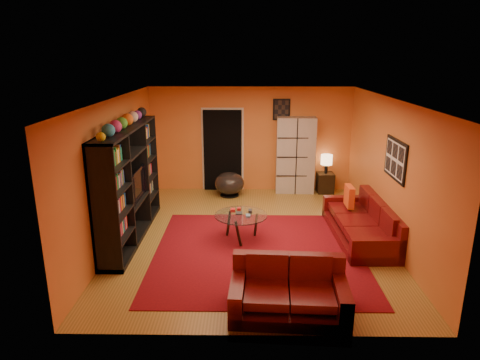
{
  "coord_description": "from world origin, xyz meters",
  "views": [
    {
      "loc": [
        -0.12,
        -7.54,
        3.35
      ],
      "look_at": [
        -0.22,
        0.1,
        1.1
      ],
      "focal_mm": 32.0,
      "sensor_mm": 36.0,
      "label": 1
    }
  ],
  "objects_px": {
    "entertainment_unit": "(129,184)",
    "bowl_chair": "(230,184)",
    "loveseat": "(289,290)",
    "storage_cabinet": "(295,155)",
    "tv": "(134,184)",
    "table_lamp": "(327,160)",
    "coffee_table": "(241,217)",
    "side_table": "(325,183)",
    "sofa": "(365,224)"
  },
  "relations": [
    {
      "from": "storage_cabinet",
      "to": "loveseat",
      "type": "bearing_deg",
      "value": -94.95
    },
    {
      "from": "entertainment_unit",
      "to": "sofa",
      "type": "xyz_separation_m",
      "value": [
        4.42,
        -0.02,
        -0.77
      ]
    },
    {
      "from": "loveseat",
      "to": "table_lamp",
      "type": "distance_m",
      "value": 5.38
    },
    {
      "from": "coffee_table",
      "to": "side_table",
      "type": "xyz_separation_m",
      "value": [
        2.08,
        2.89,
        -0.2
      ]
    },
    {
      "from": "table_lamp",
      "to": "side_table",
      "type": "bearing_deg",
      "value": 90.0
    },
    {
      "from": "entertainment_unit",
      "to": "storage_cabinet",
      "type": "bearing_deg",
      "value": 39.58
    },
    {
      "from": "loveseat",
      "to": "bowl_chair",
      "type": "relative_size",
      "value": 2.22
    },
    {
      "from": "entertainment_unit",
      "to": "sofa",
      "type": "height_order",
      "value": "entertainment_unit"
    },
    {
      "from": "loveseat",
      "to": "side_table",
      "type": "height_order",
      "value": "loveseat"
    },
    {
      "from": "table_lamp",
      "to": "entertainment_unit",
      "type": "bearing_deg",
      "value": -146.5
    },
    {
      "from": "entertainment_unit",
      "to": "bowl_chair",
      "type": "relative_size",
      "value": 4.16
    },
    {
      "from": "entertainment_unit",
      "to": "sofa",
      "type": "distance_m",
      "value": 4.48
    },
    {
      "from": "tv",
      "to": "table_lamp",
      "type": "distance_m",
      "value": 4.89
    },
    {
      "from": "coffee_table",
      "to": "bowl_chair",
      "type": "height_order",
      "value": "bowl_chair"
    },
    {
      "from": "entertainment_unit",
      "to": "bowl_chair",
      "type": "xyz_separation_m",
      "value": [
        1.76,
        2.44,
        -0.74
      ]
    },
    {
      "from": "entertainment_unit",
      "to": "tv",
      "type": "bearing_deg",
      "value": 63.04
    },
    {
      "from": "coffee_table",
      "to": "storage_cabinet",
      "type": "distance_m",
      "value": 3.26
    },
    {
      "from": "tv",
      "to": "coffee_table",
      "type": "distance_m",
      "value": 2.11
    },
    {
      "from": "bowl_chair",
      "to": "table_lamp",
      "type": "xyz_separation_m",
      "value": [
        2.39,
        0.31,
        0.52
      ]
    },
    {
      "from": "bowl_chair",
      "to": "loveseat",
      "type": "bearing_deg",
      "value": -78.56
    },
    {
      "from": "loveseat",
      "to": "coffee_table",
      "type": "relative_size",
      "value": 1.64
    },
    {
      "from": "table_lamp",
      "to": "sofa",
      "type": "bearing_deg",
      "value": -84.59
    },
    {
      "from": "entertainment_unit",
      "to": "side_table",
      "type": "height_order",
      "value": "entertainment_unit"
    },
    {
      "from": "tv",
      "to": "table_lamp",
      "type": "bearing_deg",
      "value": -57.13
    },
    {
      "from": "coffee_table",
      "to": "loveseat",
      "type": "bearing_deg",
      "value": -73.53
    },
    {
      "from": "sofa",
      "to": "loveseat",
      "type": "xyz_separation_m",
      "value": [
        -1.67,
        -2.4,
        0.0
      ]
    },
    {
      "from": "tv",
      "to": "coffee_table",
      "type": "bearing_deg",
      "value": -96.71
    },
    {
      "from": "coffee_table",
      "to": "table_lamp",
      "type": "bearing_deg",
      "value": 54.21
    },
    {
      "from": "table_lamp",
      "to": "bowl_chair",
      "type": "bearing_deg",
      "value": -172.64
    },
    {
      "from": "loveseat",
      "to": "table_lamp",
      "type": "xyz_separation_m",
      "value": [
        1.41,
        5.17,
        0.55
      ]
    },
    {
      "from": "loveseat",
      "to": "entertainment_unit",
      "type": "bearing_deg",
      "value": 51.92
    },
    {
      "from": "coffee_table",
      "to": "storage_cabinet",
      "type": "relative_size",
      "value": 0.52
    },
    {
      "from": "entertainment_unit",
      "to": "storage_cabinet",
      "type": "height_order",
      "value": "entertainment_unit"
    },
    {
      "from": "tv",
      "to": "side_table",
      "type": "xyz_separation_m",
      "value": [
        4.1,
        2.65,
        -0.75
      ]
    },
    {
      "from": "loveseat",
      "to": "side_table",
      "type": "distance_m",
      "value": 5.35
    },
    {
      "from": "sofa",
      "to": "side_table",
      "type": "relative_size",
      "value": 4.74
    },
    {
      "from": "coffee_table",
      "to": "side_table",
      "type": "bearing_deg",
      "value": 54.21
    },
    {
      "from": "bowl_chair",
      "to": "coffee_table",
      "type": "bearing_deg",
      "value": -83.15
    },
    {
      "from": "loveseat",
      "to": "storage_cabinet",
      "type": "distance_m",
      "value": 5.3
    },
    {
      "from": "side_table",
      "to": "table_lamp",
      "type": "distance_m",
      "value": 0.58
    },
    {
      "from": "bowl_chair",
      "to": "table_lamp",
      "type": "relative_size",
      "value": 1.53
    },
    {
      "from": "tv",
      "to": "coffee_table",
      "type": "relative_size",
      "value": 1.01
    },
    {
      "from": "sofa",
      "to": "storage_cabinet",
      "type": "xyz_separation_m",
      "value": [
        -1.03,
        2.82,
        0.66
      ]
    },
    {
      "from": "storage_cabinet",
      "to": "table_lamp",
      "type": "relative_size",
      "value": 4.02
    },
    {
      "from": "storage_cabinet",
      "to": "entertainment_unit",
      "type": "bearing_deg",
      "value": -138.34
    },
    {
      "from": "table_lamp",
      "to": "coffee_table",
      "type": "bearing_deg",
      "value": -125.79
    },
    {
      "from": "storage_cabinet",
      "to": "sofa",
      "type": "bearing_deg",
      "value": -67.84
    },
    {
      "from": "tv",
      "to": "bowl_chair",
      "type": "relative_size",
      "value": 1.37
    },
    {
      "from": "side_table",
      "to": "sofa",
      "type": "bearing_deg",
      "value": -84.59
    },
    {
      "from": "entertainment_unit",
      "to": "coffee_table",
      "type": "bearing_deg",
      "value": -3.85
    }
  ]
}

